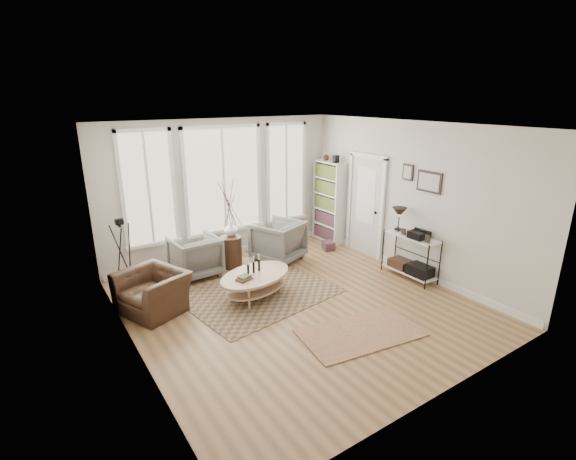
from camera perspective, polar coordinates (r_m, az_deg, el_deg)
room at (r=6.59m, az=1.46°, el=1.15°), size 5.50×5.54×2.90m
bay_window at (r=8.81m, az=-8.79°, el=6.47°), size 4.14×0.12×2.24m
door at (r=9.08m, az=10.61°, el=3.58°), size 0.09×1.06×2.22m
bookcase at (r=9.81m, az=5.64°, el=3.87°), size 0.31×0.85×2.06m
low_shelf at (r=8.20m, az=16.39°, el=-2.92°), size 0.38×1.08×1.30m
wall_art at (r=8.00m, az=18.03°, el=6.61°), size 0.04×0.88×0.44m
rug_main at (r=7.43m, az=-3.88°, el=-8.65°), size 2.74×2.21×0.01m
rug_runner at (r=6.39m, az=9.89°, el=-13.63°), size 1.88×1.22×0.01m
coffee_table at (r=7.17m, az=-4.51°, el=-6.73°), size 1.58×1.24×0.64m
armchair_left at (r=8.20m, az=-12.57°, el=-3.50°), size 0.87×0.89×0.78m
armchair_right at (r=8.73m, az=-1.37°, el=-1.48°), size 1.19×1.20×0.85m
side_table at (r=8.32m, az=-7.92°, el=0.52°), size 0.43×0.43×1.79m
vase at (r=8.42m, az=-7.79°, el=0.13°), size 0.30×0.30×0.27m
accent_chair at (r=7.09m, az=-18.00°, el=-8.03°), size 1.27×1.20×0.66m
tripod_camera at (r=7.86m, az=-21.53°, el=-3.62°), size 0.47×0.47×1.32m
book_stack_near at (r=9.47m, az=5.55°, el=-2.12°), size 0.32×0.35×0.19m
book_stack_far at (r=9.46m, az=5.61°, el=-2.29°), size 0.20×0.24×0.14m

